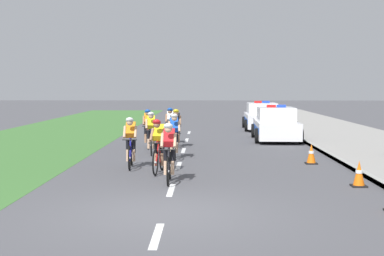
# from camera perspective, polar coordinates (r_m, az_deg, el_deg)

# --- Properties ---
(ground_plane) EXTENTS (160.00, 160.00, 0.00)m
(ground_plane) POSITION_cam_1_polar(r_m,az_deg,el_deg) (10.90, -2.88, -8.65)
(ground_plane) COLOR #4C4C51
(sidewalk_slab) EXTENTS (5.06, 60.00, 0.12)m
(sidewalk_slab) POSITION_cam_1_polar(r_m,az_deg,el_deg) (25.62, 16.58, -1.17)
(sidewalk_slab) COLOR gray
(sidewalk_slab) RESTS_ON ground
(kerb_edge) EXTENTS (0.16, 60.00, 0.13)m
(kerb_edge) POSITION_cam_1_polar(r_m,az_deg,el_deg) (25.08, 11.17, -1.17)
(kerb_edge) COLOR #9E9E99
(kerb_edge) RESTS_ON ground
(grass_verge) EXTENTS (7.00, 60.00, 0.01)m
(grass_verge) POSITION_cam_1_polar(r_m,az_deg,el_deg) (25.82, -15.66, -1.23)
(grass_verge) COLOR #3D7033
(grass_verge) RESTS_ON ground
(lane_markings_centre) EXTENTS (0.14, 21.60, 0.01)m
(lane_markings_centre) POSITION_cam_1_polar(r_m,az_deg,el_deg) (19.13, -1.09, -2.99)
(lane_markings_centre) COLOR white
(lane_markings_centre) RESTS_ON ground
(cyclist_lead) EXTENTS (0.42, 1.72, 1.56)m
(cyclist_lead) POSITION_cam_1_polar(r_m,az_deg,el_deg) (14.09, -2.37, -2.43)
(cyclist_lead) COLOR black
(cyclist_lead) RESTS_ON ground
(cyclist_second) EXTENTS (0.45, 1.72, 1.56)m
(cyclist_second) POSITION_cam_1_polar(r_m,az_deg,el_deg) (15.66, -3.42, -1.75)
(cyclist_second) COLOR black
(cyclist_second) RESTS_ON ground
(cyclist_third) EXTENTS (0.43, 1.72, 1.56)m
(cyclist_third) POSITION_cam_1_polar(r_m,az_deg,el_deg) (16.66, -6.28, -1.40)
(cyclist_third) COLOR black
(cyclist_third) RESTS_ON ground
(cyclist_fourth) EXTENTS (0.45, 1.72, 1.56)m
(cyclist_fourth) POSITION_cam_1_polar(r_m,az_deg,el_deg) (18.64, -1.83, -0.76)
(cyclist_fourth) COLOR black
(cyclist_fourth) RESTS_ON ground
(cyclist_fifth) EXTENTS (0.45, 1.72, 1.56)m
(cyclist_fifth) POSITION_cam_1_polar(r_m,az_deg,el_deg) (19.95, -4.19, -0.43)
(cyclist_fifth) COLOR black
(cyclist_fifth) RESTS_ON ground
(cyclist_sixth) EXTENTS (0.45, 1.72, 1.56)m
(cyclist_sixth) POSITION_cam_1_polar(r_m,az_deg,el_deg) (21.96, -4.53, 0.01)
(cyclist_sixth) COLOR black
(cyclist_sixth) RESTS_ON ground
(cyclist_seventh) EXTENTS (0.42, 1.72, 1.56)m
(cyclist_seventh) POSITION_cam_1_polar(r_m,az_deg,el_deg) (23.42, -2.22, 0.29)
(cyclist_seventh) COLOR black
(cyclist_seventh) RESTS_ON ground
(cyclist_eighth) EXTENTS (0.42, 1.72, 1.56)m
(cyclist_eighth) POSITION_cam_1_polar(r_m,az_deg,el_deg) (22.05, -1.62, 0.03)
(cyclist_eighth) COLOR black
(cyclist_eighth) RESTS_ON ground
(police_car_nearest) EXTENTS (2.10, 4.45, 1.59)m
(police_car_nearest) POSITION_cam_1_polar(r_m,az_deg,el_deg) (25.19, 8.53, 0.29)
(police_car_nearest) COLOR white
(police_car_nearest) RESTS_ON ground
(police_car_second) EXTENTS (2.07, 4.44, 1.59)m
(police_car_second) POSITION_cam_1_polar(r_m,az_deg,el_deg) (31.28, 7.10, 1.09)
(police_car_second) COLOR white
(police_car_second) RESTS_ON ground
(traffic_cone_near) EXTENTS (0.36, 0.36, 0.64)m
(traffic_cone_near) POSITION_cam_1_polar(r_m,az_deg,el_deg) (17.87, 12.06, -2.61)
(traffic_cone_near) COLOR black
(traffic_cone_near) RESTS_ON ground
(traffic_cone_mid) EXTENTS (0.36, 0.36, 0.64)m
(traffic_cone_mid) POSITION_cam_1_polar(r_m,az_deg,el_deg) (14.17, 16.65, -4.51)
(traffic_cone_mid) COLOR black
(traffic_cone_mid) RESTS_ON ground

